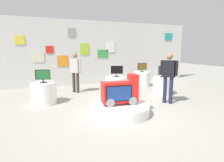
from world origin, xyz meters
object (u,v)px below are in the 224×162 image
display_pedestal_right_rear (44,93)px  display_pedestal_center_rear (142,79)px  display_pedestal_left_rear (116,85)px  novelty_firetruck_tv (120,92)px  display_pedestal_far_right (162,86)px  shopper_browsing_near_truck (75,70)px  tv_on_left_rear (116,70)px  tv_on_center_rear (142,67)px  main_display_pedestal (119,109)px  tv_on_far_right (163,71)px  tv_on_right_rear (43,75)px  shopper_browsing_rear (169,74)px

display_pedestal_right_rear → display_pedestal_center_rear: bearing=17.1°
display_pedestal_left_rear → novelty_firetruck_tv: bearing=-110.1°
display_pedestal_far_right → shopper_browsing_near_truck: 3.51m
tv_on_left_rear → tv_on_center_rear: bearing=30.7°
display_pedestal_center_rear → display_pedestal_right_rear: same height
main_display_pedestal → tv_on_far_right: (2.45, 1.41, 0.80)m
display_pedestal_left_rear → tv_on_left_rear: bearing=-70.9°
display_pedestal_left_rear → display_pedestal_center_rear: bearing=30.6°
tv_on_center_rear → tv_on_right_rear: (-4.48, -1.38, -0.00)m
novelty_firetruck_tv → tv_on_right_rear: tv_on_right_rear is taller
shopper_browsing_rear → display_pedestal_center_rear: bearing=76.2°
novelty_firetruck_tv → display_pedestal_center_rear: bearing=51.3°
shopper_browsing_near_truck → novelty_firetruck_tv: bearing=-77.8°
shopper_browsing_near_truck → tv_on_right_rear: bearing=-136.8°
tv_on_far_right → shopper_browsing_rear: size_ratio=0.30×
display_pedestal_left_rear → shopper_browsing_near_truck: shopper_browsing_near_truck is taller
display_pedestal_left_rear → shopper_browsing_near_truck: bearing=149.1°
display_pedestal_center_rear → shopper_browsing_near_truck: bearing=-176.5°
shopper_browsing_rear → display_pedestal_right_rear: bearing=159.1°
tv_on_right_rear → tv_on_far_right: 4.36m
tv_on_right_rear → shopper_browsing_near_truck: (1.26, 1.19, 0.01)m
novelty_firetruck_tv → display_pedestal_center_rear: novelty_firetruck_tv is taller
display_pedestal_far_right → display_pedestal_right_rear: bearing=174.8°
tv_on_right_rear → display_pedestal_right_rear: bearing=105.9°
display_pedestal_far_right → shopper_browsing_rear: 1.34m
tv_on_left_rear → display_pedestal_right_rear: tv_on_left_rear is taller
display_pedestal_left_rear → display_pedestal_right_rear: 2.72m
display_pedestal_left_rear → display_pedestal_far_right: same height
novelty_firetruck_tv → shopper_browsing_near_truck: shopper_browsing_near_truck is taller
display_pedestal_right_rear → shopper_browsing_rear: size_ratio=0.48×
main_display_pedestal → display_pedestal_center_rear: bearing=51.0°
shopper_browsing_rear → display_pedestal_left_rear: bearing=121.6°
tv_on_right_rear → tv_on_far_right: (4.34, -0.39, 0.02)m
display_pedestal_left_rear → main_display_pedestal: bearing=-110.6°
novelty_firetruck_tv → shopper_browsing_near_truck: bearing=102.2°
novelty_firetruck_tv → display_pedestal_far_right: size_ratio=1.42×
main_display_pedestal → shopper_browsing_near_truck: size_ratio=1.03×
tv_on_left_rear → display_pedestal_center_rear: size_ratio=0.64×
novelty_firetruck_tv → display_pedestal_right_rear: size_ratio=1.26×
display_pedestal_left_rear → tv_on_far_right: size_ratio=1.81×
shopper_browsing_rear → main_display_pedestal: bearing=-169.0°
novelty_firetruck_tv → display_pedestal_right_rear: bearing=136.4°
shopper_browsing_near_truck → shopper_browsing_rear: shopper_browsing_rear is taller
tv_on_center_rear → shopper_browsing_near_truck: 3.22m
main_display_pedestal → tv_on_right_rear: size_ratio=3.58×
display_pedestal_left_rear → display_pedestal_center_rear: size_ratio=1.15×
display_pedestal_left_rear → shopper_browsing_near_truck: 1.77m
display_pedestal_left_rear → tv_on_center_rear: bearing=30.5°
display_pedestal_far_right → tv_on_far_right: size_ratio=1.44×
main_display_pedestal → tv_on_center_rear: (2.58, 3.18, 0.79)m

